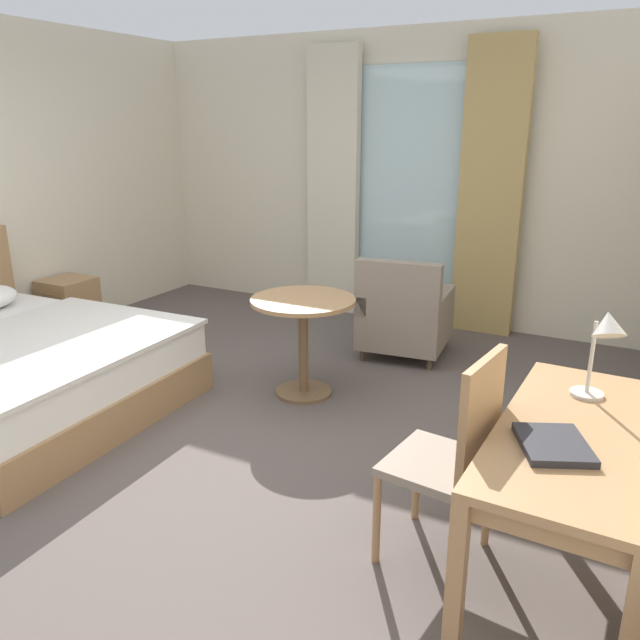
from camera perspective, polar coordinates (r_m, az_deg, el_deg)
ground at (r=4.17m, az=-10.25°, el=-10.61°), size 5.77×6.60×0.10m
wall_back at (r=6.36m, az=6.42°, el=12.65°), size 5.37×0.12×2.73m
balcony_glass_door at (r=6.22m, az=8.21°, el=10.95°), size 1.13×0.02×2.40m
curtain_panel_left at (r=6.42m, az=1.22°, el=12.21°), size 0.54×0.10×2.60m
curtain_panel_right at (r=5.89m, az=15.21°, el=11.14°), size 0.56×0.10×2.60m
bed at (r=4.83m, az=-26.88°, el=-3.93°), size 2.17×1.90×1.07m
nightstand at (r=6.24m, az=-21.76°, el=1.12°), size 0.41×0.42×0.53m
writing_desk at (r=2.76m, az=22.32°, el=-10.87°), size 0.65×1.36×0.74m
desk_chair at (r=2.81m, az=12.19°, el=-11.49°), size 0.45×0.48×1.00m
desk_lamp at (r=2.86m, az=24.38°, el=-1.37°), size 0.21×0.27×0.46m
closed_book at (r=2.54m, az=20.41°, el=-10.53°), size 0.34×0.37×0.03m
armchair_by_window at (r=5.29m, az=7.63°, el=0.30°), size 0.76×0.78×0.86m
round_cafe_table at (r=4.44m, az=-1.53°, el=-0.29°), size 0.74×0.74×0.72m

